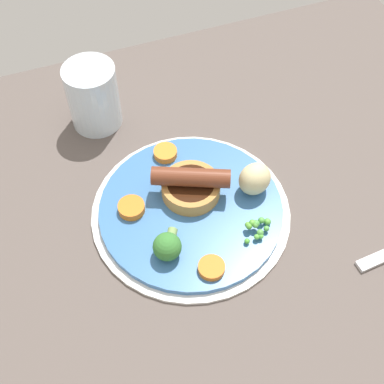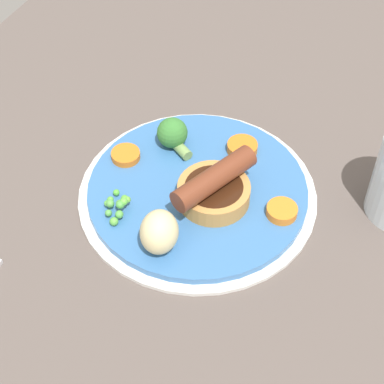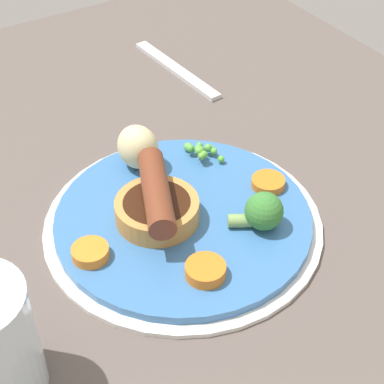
{
  "view_description": "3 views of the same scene",
  "coord_description": "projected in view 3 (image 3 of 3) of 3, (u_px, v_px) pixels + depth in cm",
  "views": [
    {
      "loc": [
        -11.01,
        -36.64,
        65.63
      ],
      "look_at": [
        3.53,
        2.82,
        7.39
      ],
      "focal_mm": 50.0,
      "sensor_mm": 36.0,
      "label": 1
    },
    {
      "loc": [
        48.76,
        22.8,
        59.27
      ],
      "look_at": [
        5.07,
        2.58,
        5.63
      ],
      "focal_mm": 60.0,
      "sensor_mm": 36.0,
      "label": 2
    },
    {
      "loc": [
        -36.87,
        26.42,
        47.47
      ],
      "look_at": [
        3.92,
        0.91,
        6.23
      ],
      "focal_mm": 60.0,
      "sensor_mm": 36.0,
      "label": 3
    }
  ],
  "objects": [
    {
      "name": "fork",
      "position": [
        176.0,
        69.0,
        0.87
      ],
      "size": [
        18.07,
        2.86,
        0.6
      ],
      "primitive_type": "cube",
      "rotation": [
        0.0,
        0.0,
        0.07
      ],
      "color": "silver",
      "rests_on": "dining_table"
    },
    {
      "name": "broccoli_floret_near",
      "position": [
        262.0,
        212.0,
        0.61
      ],
      "size": [
        4.19,
        5.15,
        3.76
      ],
      "rotation": [
        0.0,
        0.0,
        4.17
      ],
      "color": "#387A33",
      "rests_on": "dinner_plate"
    },
    {
      "name": "pea_pile",
      "position": [
        202.0,
        150.0,
        0.7
      ],
      "size": [
        4.67,
        2.94,
        1.88
      ],
      "color": "#63AA3D",
      "rests_on": "dinner_plate"
    },
    {
      "name": "sausage_pudding",
      "position": [
        157.0,
        204.0,
        0.62
      ],
      "size": [
        10.91,
        8.24,
        4.85
      ],
      "rotation": [
        0.0,
        0.0,
        5.88
      ],
      "color": "#BC8442",
      "rests_on": "dinner_plate"
    },
    {
      "name": "carrot_slice_0",
      "position": [
        205.0,
        270.0,
        0.57
      ],
      "size": [
        4.72,
        4.72,
        1.17
      ],
      "primitive_type": "cylinder",
      "rotation": [
        0.0,
        0.0,
        4.37
      ],
      "color": "orange",
      "rests_on": "dinner_plate"
    },
    {
      "name": "dinner_plate",
      "position": [
        183.0,
        221.0,
        0.64
      ],
      "size": [
        27.8,
        27.8,
        1.4
      ],
      "color": "silver",
      "rests_on": "dining_table"
    },
    {
      "name": "carrot_slice_4",
      "position": [
        268.0,
        183.0,
        0.67
      ],
      "size": [
        4.93,
        4.93,
        0.88
      ],
      "primitive_type": "cylinder",
      "rotation": [
        0.0,
        0.0,
        5.52
      ],
      "color": "orange",
      "rests_on": "dinner_plate"
    },
    {
      "name": "dining_table",
      "position": [
        220.0,
        246.0,
        0.64
      ],
      "size": [
        110.0,
        80.0,
        3.0
      ],
      "primitive_type": "cube",
      "color": "#564C47",
      "rests_on": "ground"
    },
    {
      "name": "potato_chunk_0",
      "position": [
        138.0,
        147.0,
        0.68
      ],
      "size": [
        5.6,
        5.15,
        4.91
      ],
      "primitive_type": "ellipsoid",
      "rotation": [
        0.0,
        0.0,
        0.26
      ],
      "color": "beige",
      "rests_on": "dinner_plate"
    },
    {
      "name": "carrot_slice_1",
      "position": [
        90.0,
        253.0,
        0.59
      ],
      "size": [
        4.82,
        4.82,
        1.08
      ],
      "primitive_type": "cylinder",
      "rotation": [
        0.0,
        0.0,
        5.69
      ],
      "color": "orange",
      "rests_on": "dinner_plate"
    }
  ]
}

